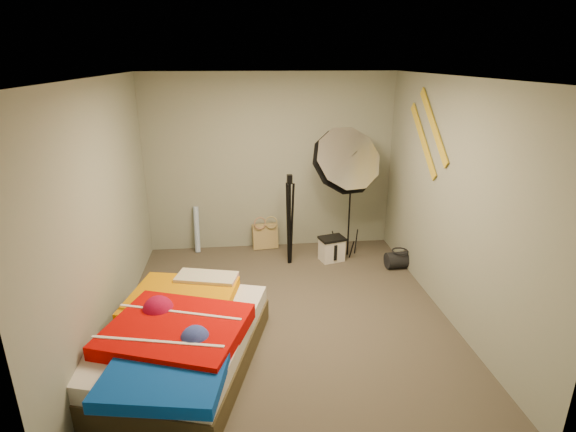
{
  "coord_description": "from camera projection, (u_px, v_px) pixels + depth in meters",
  "views": [
    {
      "loc": [
        -0.43,
        -4.23,
        2.67
      ],
      "look_at": [
        0.1,
        0.6,
        0.95
      ],
      "focal_mm": 28.0,
      "sensor_mm": 36.0,
      "label": 1
    }
  ],
  "objects": [
    {
      "name": "floor",
      "position": [
        285.0,
        316.0,
        4.9
      ],
      "size": [
        4.0,
        4.0,
        0.0
      ],
      "primitive_type": "plane",
      "color": "brown",
      "rests_on": "ground"
    },
    {
      "name": "ceiling",
      "position": [
        284.0,
        77.0,
        4.06
      ],
      "size": [
        4.0,
        4.0,
        0.0
      ],
      "primitive_type": "plane",
      "rotation": [
        3.14,
        0.0,
        0.0
      ],
      "color": "silver",
      "rests_on": "wall_back"
    },
    {
      "name": "wall_back",
      "position": [
        270.0,
        164.0,
        6.35
      ],
      "size": [
        3.5,
        0.0,
        3.5
      ],
      "primitive_type": "plane",
      "rotation": [
        1.57,
        0.0,
        0.0
      ],
      "color": "gray",
      "rests_on": "floor"
    },
    {
      "name": "wall_front",
      "position": [
        320.0,
        317.0,
        2.61
      ],
      "size": [
        3.5,
        0.0,
        3.5
      ],
      "primitive_type": "plane",
      "rotation": [
        -1.57,
        0.0,
        0.0
      ],
      "color": "gray",
      "rests_on": "floor"
    },
    {
      "name": "wall_left",
      "position": [
        103.0,
        214.0,
        4.3
      ],
      "size": [
        0.0,
        4.0,
        4.0
      ],
      "primitive_type": "plane",
      "rotation": [
        1.57,
        0.0,
        1.57
      ],
      "color": "gray",
      "rests_on": "floor"
    },
    {
      "name": "wall_right",
      "position": [
        452.0,
        202.0,
        4.66
      ],
      "size": [
        0.0,
        4.0,
        4.0
      ],
      "primitive_type": "plane",
      "rotation": [
        1.57,
        0.0,
        -1.57
      ],
      "color": "gray",
      "rests_on": "floor"
    },
    {
      "name": "tote_bag",
      "position": [
        265.0,
        236.0,
        6.61
      ],
      "size": [
        0.38,
        0.2,
        0.38
      ],
      "primitive_type": "cube",
      "rotation": [
        -0.14,
        0.0,
        0.12
      ],
      "color": "tan",
      "rests_on": "floor"
    },
    {
      "name": "wrapping_roll",
      "position": [
        197.0,
        229.0,
        6.46
      ],
      "size": [
        0.08,
        0.19,
        0.66
      ],
      "primitive_type": "cylinder",
      "rotation": [
        -0.17,
        0.0,
        -0.01
      ],
      "color": "#6191D4",
      "rests_on": "floor"
    },
    {
      "name": "camera_case",
      "position": [
        332.0,
        250.0,
        6.21
      ],
      "size": [
        0.36,
        0.3,
        0.31
      ],
      "primitive_type": "cube",
      "rotation": [
        0.0,
        0.0,
        0.26
      ],
      "color": "silver",
      "rests_on": "floor"
    },
    {
      "name": "duffel_bag",
      "position": [
        399.0,
        260.0,
        6.01
      ],
      "size": [
        0.38,
        0.25,
        0.22
      ],
      "primitive_type": "cylinder",
      "rotation": [
        0.0,
        1.57,
        0.08
      ],
      "color": "black",
      "rests_on": "floor"
    },
    {
      "name": "wall_stripe_upper",
      "position": [
        434.0,
        126.0,
        4.99
      ],
      "size": [
        0.02,
        0.91,
        0.78
      ],
      "primitive_type": "cube",
      "rotation": [
        0.7,
        0.0,
        0.0
      ],
      "color": "gold",
      "rests_on": "wall_right"
    },
    {
      "name": "wall_stripe_lower",
      "position": [
        423.0,
        140.0,
        5.29
      ],
      "size": [
        0.02,
        0.91,
        0.78
      ],
      "primitive_type": "cube",
      "rotation": [
        0.7,
        0.0,
        0.0
      ],
      "color": "gold",
      "rests_on": "wall_right"
    },
    {
      "name": "bed",
      "position": [
        180.0,
        340.0,
        4.05
      ],
      "size": [
        1.7,
        2.16,
        0.53
      ],
      "color": "#473B22",
      "rests_on": "floor"
    },
    {
      "name": "photo_umbrella",
      "position": [
        345.0,
        162.0,
        5.83
      ],
      "size": [
        1.07,
        0.79,
        1.93
      ],
      "color": "black",
      "rests_on": "floor"
    },
    {
      "name": "camera_tripod",
      "position": [
        290.0,
        214.0,
        5.94
      ],
      "size": [
        0.07,
        0.07,
        1.25
      ],
      "color": "black",
      "rests_on": "floor"
    }
  ]
}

